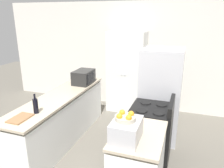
{
  "coord_description": "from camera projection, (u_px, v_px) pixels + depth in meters",
  "views": [
    {
      "loc": [
        1.28,
        -1.77,
        2.28
      ],
      "look_at": [
        0.0,
        1.9,
        1.05
      ],
      "focal_mm": 35.0,
      "sensor_mm": 36.0,
      "label": 1
    }
  ],
  "objects": [
    {
      "name": "microwave",
      "position": [
        84.0,
        77.0,
        4.53
      ],
      "size": [
        0.34,
        0.48,
        0.28
      ],
      "color": "black",
      "rests_on": "counter_left"
    },
    {
      "name": "counter_right",
      "position": [
        138.0,
        166.0,
        2.79
      ],
      "size": [
        0.6,
        0.89,
        0.91
      ],
      "color": "silver",
      "rests_on": "ground_plane"
    },
    {
      "name": "wall_back",
      "position": [
        133.0,
        56.0,
        5.42
      ],
      "size": [
        7.0,
        0.06,
        2.6
      ],
      "color": "silver",
      "rests_on": "ground_plane"
    },
    {
      "name": "fruit_bowl",
      "position": [
        125.0,
        117.0,
        2.45
      ],
      "size": [
        0.24,
        0.24,
        0.1
      ],
      "color": "#B2A893",
      "rests_on": "toaster_oven"
    },
    {
      "name": "refrigerator",
      "position": [
        160.0,
        95.0,
        4.05
      ],
      "size": [
        0.74,
        0.72,
        1.72
      ],
      "color": "#B7B7BC",
      "rests_on": "ground_plane"
    },
    {
      "name": "pantry_cabinet",
      "position": [
        126.0,
        72.0,
        5.26
      ],
      "size": [
        0.87,
        0.57,
        1.93
      ],
      "color": "silver",
      "rests_on": "ground_plane"
    },
    {
      "name": "wine_bottle",
      "position": [
        36.0,
        106.0,
        3.16
      ],
      "size": [
        0.07,
        0.07,
        0.3
      ],
      "color": "black",
      "rests_on": "counter_left"
    },
    {
      "name": "toaster_oven",
      "position": [
        126.0,
        130.0,
        2.48
      ],
      "size": [
        0.32,
        0.41,
        0.24
      ],
      "color": "#B2B2B7",
      "rests_on": "counter_right"
    },
    {
      "name": "cutting_board",
      "position": [
        20.0,
        118.0,
        3.02
      ],
      "size": [
        0.22,
        0.33,
        0.02
      ],
      "color": "#8E6642",
      "rests_on": "counter_left"
    },
    {
      "name": "stove",
      "position": [
        150.0,
        133.0,
        3.51
      ],
      "size": [
        0.66,
        0.7,
        1.07
      ],
      "color": "black",
      "rests_on": "ground_plane"
    },
    {
      "name": "counter_left",
      "position": [
        61.0,
        119.0,
        4.05
      ],
      "size": [
        0.6,
        2.55,
        0.91
      ],
      "color": "silver",
      "rests_on": "ground_plane"
    }
  ]
}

